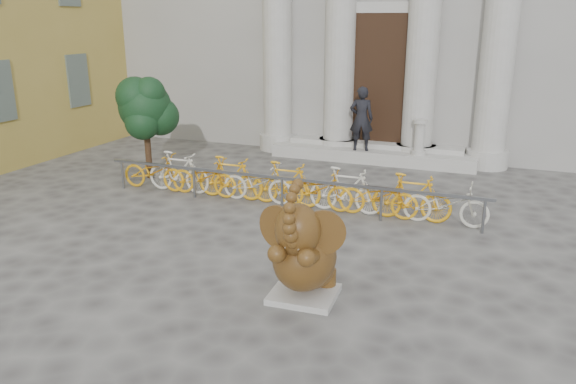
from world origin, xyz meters
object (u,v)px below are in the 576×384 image
at_px(bike_rack, 286,184).
at_px(pedestrian, 361,119).
at_px(elephant_statue, 304,255).

relative_size(bike_rack, pedestrian, 4.79).
height_order(elephant_statue, bike_rack, elephant_statue).
bearing_deg(bike_rack, elephant_statue, -65.28).
relative_size(elephant_statue, pedestrian, 1.05).
bearing_deg(bike_rack, pedestrian, 82.66).
distance_m(elephant_statue, pedestrian, 8.65).
relative_size(elephant_statue, bike_rack, 0.22).
distance_m(elephant_statue, bike_rack, 4.46).
distance_m(bike_rack, pedestrian, 4.59).
xyz_separation_m(elephant_statue, pedestrian, (-1.29, 8.53, 0.58)).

